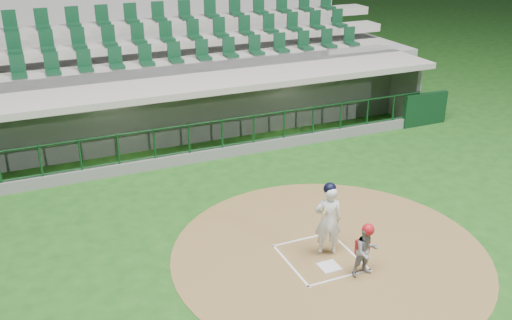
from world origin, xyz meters
The scene contains 8 objects.
ground centered at (0.00, 0.00, 0.00)m, with size 120.00×120.00×0.00m, color #184714.
dirt_circle centered at (0.30, -0.20, 0.01)m, with size 7.20×7.20×0.01m, color brown.
home_plate centered at (0.00, -0.70, 0.02)m, with size 0.43×0.43×0.02m, color silver.
batter_box_chalk centered at (0.00, -0.30, 0.02)m, with size 1.55×1.80×0.01m.
dugout_structure centered at (0.12, 7.84, 0.96)m, with size 16.40×3.70×3.00m.
seating_deck centered at (0.00, 10.91, 1.42)m, with size 17.00×6.72×5.15m.
batter centered at (0.22, -0.18, 0.90)m, with size 0.89×0.93×1.76m.
catcher centered at (0.55, -1.24, 0.62)m, with size 0.57×0.46×1.23m.
Camera 1 is at (-5.64, -9.68, 7.09)m, focal length 40.00 mm.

